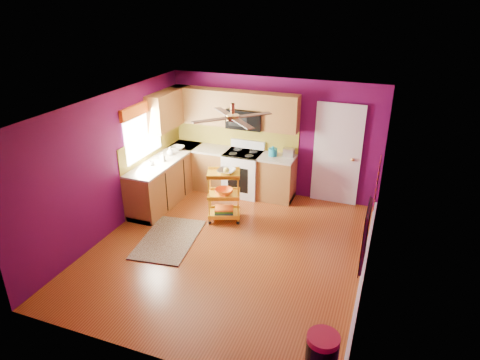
% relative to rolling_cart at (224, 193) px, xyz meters
% --- Properties ---
extents(ground, '(5.00, 5.00, 0.00)m').
position_rel_rolling_cart_xyz_m(ground, '(0.48, -0.94, -0.56)').
color(ground, maroon).
rests_on(ground, ground).
extents(room_envelope, '(4.54, 5.04, 2.52)m').
position_rel_rolling_cart_xyz_m(room_envelope, '(0.51, -0.94, 1.07)').
color(room_envelope, '#530942').
rests_on(room_envelope, ground).
extents(lower_cabinets, '(2.81, 2.31, 0.94)m').
position_rel_rolling_cart_xyz_m(lower_cabinets, '(-0.87, 0.88, -0.13)').
color(lower_cabinets, brown).
rests_on(lower_cabinets, ground).
extents(electric_range, '(0.76, 0.66, 1.13)m').
position_rel_rolling_cart_xyz_m(electric_range, '(-0.07, 1.23, -0.08)').
color(electric_range, white).
rests_on(electric_range, ground).
extents(upper_cabinetry, '(2.80, 2.30, 1.26)m').
position_rel_rolling_cart_xyz_m(upper_cabinetry, '(-0.76, 1.23, 1.24)').
color(upper_cabinetry, brown).
rests_on(upper_cabinetry, ground).
extents(left_window, '(0.08, 1.35, 1.08)m').
position_rel_rolling_cart_xyz_m(left_window, '(-1.74, 0.11, 1.18)').
color(left_window, white).
rests_on(left_window, ground).
extents(panel_door, '(0.95, 0.11, 2.15)m').
position_rel_rolling_cart_xyz_m(panel_door, '(1.83, 1.53, 0.46)').
color(panel_door, white).
rests_on(panel_door, ground).
extents(right_wall_art, '(0.04, 2.74, 1.04)m').
position_rel_rolling_cart_xyz_m(right_wall_art, '(2.71, -1.28, 0.88)').
color(right_wall_art, black).
rests_on(right_wall_art, ground).
extents(ceiling_fan, '(1.01, 1.01, 0.26)m').
position_rel_rolling_cart_xyz_m(ceiling_fan, '(0.48, -0.74, 1.73)').
color(ceiling_fan, '#BF8C3F').
rests_on(ceiling_fan, ground).
extents(shag_rug, '(1.11, 1.61, 0.02)m').
position_rel_rolling_cart_xyz_m(shag_rug, '(-0.65, -1.03, -0.55)').
color(shag_rug, black).
rests_on(shag_rug, ground).
extents(rolling_cart, '(0.72, 0.62, 1.09)m').
position_rel_rolling_cart_xyz_m(rolling_cart, '(0.00, 0.00, 0.00)').
color(rolling_cart, yellow).
rests_on(rolling_cart, ground).
extents(trash_can, '(0.46, 0.46, 0.69)m').
position_rel_rolling_cart_xyz_m(trash_can, '(2.45, -3.11, -0.22)').
color(trash_can, black).
rests_on(trash_can, ground).
extents(teal_kettle, '(0.18, 0.18, 0.21)m').
position_rel_rolling_cart_xyz_m(teal_kettle, '(0.56, 1.29, 0.46)').
color(teal_kettle, teal).
rests_on(teal_kettle, lower_cabinets).
extents(toaster, '(0.22, 0.15, 0.18)m').
position_rel_rolling_cart_xyz_m(toaster, '(0.88, 1.35, 0.47)').
color(toaster, beige).
rests_on(toaster, lower_cabinets).
extents(soap_bottle_a, '(0.08, 0.08, 0.18)m').
position_rel_rolling_cart_xyz_m(soap_bottle_a, '(-1.41, 0.21, 0.47)').
color(soap_bottle_a, '#EA3F72').
rests_on(soap_bottle_a, lower_cabinets).
extents(soap_bottle_b, '(0.14, 0.14, 0.17)m').
position_rel_rolling_cart_xyz_m(soap_bottle_b, '(-1.45, 0.58, 0.47)').
color(soap_bottle_b, white).
rests_on(soap_bottle_b, lower_cabinets).
extents(counter_dish, '(0.29, 0.29, 0.07)m').
position_rel_rolling_cart_xyz_m(counter_dish, '(-1.47, 0.92, 0.41)').
color(counter_dish, white).
rests_on(counter_dish, lower_cabinets).
extents(counter_cup, '(0.11, 0.11, 0.09)m').
position_rel_rolling_cart_xyz_m(counter_cup, '(-1.52, -0.05, 0.42)').
color(counter_cup, white).
rests_on(counter_cup, lower_cabinets).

